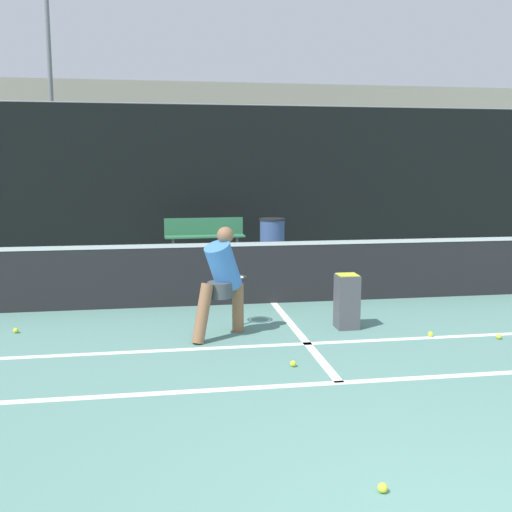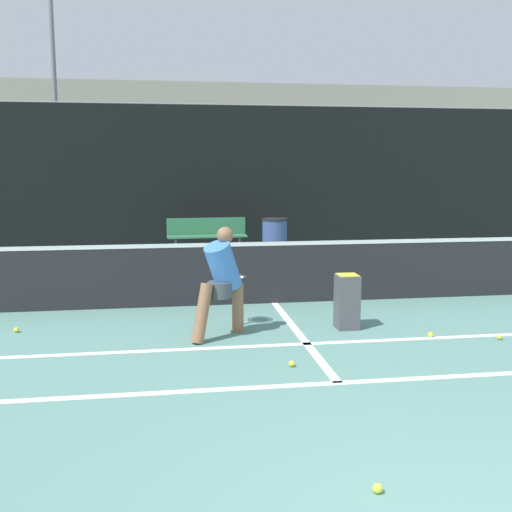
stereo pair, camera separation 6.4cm
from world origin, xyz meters
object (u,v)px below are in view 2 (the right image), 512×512
Objects in this scene: trash_bin at (275,236)px; player_practicing at (222,278)px; courtside_bench at (207,234)px; ball_hopper at (347,300)px; parked_car at (71,213)px.

player_practicing is at bearing -105.81° from trash_bin.
courtside_bench is 1.59m from trash_bin.
courtside_bench reaches higher than ball_hopper.
player_practicing is 1.60× the size of trash_bin.
parked_car is (-3.84, 5.16, 0.15)m from courtside_bench.
parked_car reaches higher than ball_hopper.
courtside_bench reaches higher than trash_bin.
parked_car is (-3.56, 11.96, -0.09)m from player_practicing.
parked_car is at bearing 66.48° from player_practicing.
trash_bin is at bearing 87.91° from ball_hopper.
courtside_bench is 2.19× the size of trash_bin.
parked_car is (-5.42, 5.38, 0.20)m from trash_bin.
player_practicing reaches higher than ball_hopper.
trash_bin is at bearing -44.82° from parked_car.
courtside_bench is at bearing 101.31° from ball_hopper.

